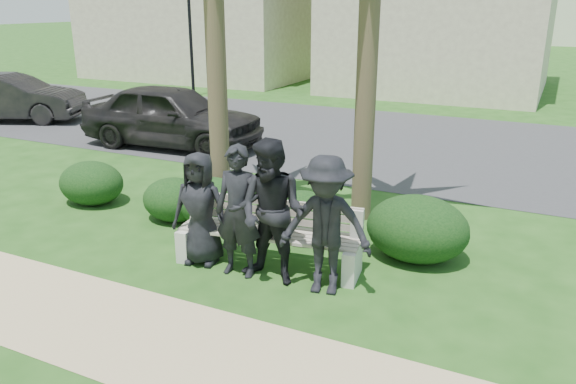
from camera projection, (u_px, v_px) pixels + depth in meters
name	position (u px, v px, depth m)	size (l,w,h in m)	color
ground	(234.00, 268.00, 7.53)	(160.00, 160.00, 0.00)	#1D4714
footpath	(147.00, 337.00, 5.99)	(30.00, 1.60, 0.01)	tan
asphalt_street	(395.00, 142.00, 14.35)	(160.00, 8.00, 0.01)	#2D2D30
street_lamp	(189.00, 15.00, 20.53)	(0.36, 0.36, 4.29)	black
park_bench	(269.00, 239.00, 7.49)	(2.54, 0.91, 0.86)	gray
man_a	(200.00, 209.00, 7.49)	(0.76, 0.49, 1.55)	black
man_b	(239.00, 212.00, 7.12)	(0.63, 0.41, 1.73)	black
man_c	(272.00, 213.00, 6.92)	(0.90, 0.70, 1.85)	black
man_d	(326.00, 226.00, 6.67)	(1.12, 0.64, 1.73)	black
hedge_a	(91.00, 182.00, 9.90)	(1.18, 0.98, 0.77)	black
hedge_b	(175.00, 198.00, 9.14)	(1.09, 0.90, 0.71)	black
hedge_c	(213.00, 201.00, 8.92)	(1.21, 1.00, 0.79)	black
hedge_d	(303.00, 214.00, 8.41)	(1.14, 0.94, 0.74)	black
hedge_e	(417.00, 227.00, 7.72)	(1.41, 1.17, 0.92)	black
car_a	(172.00, 116.00, 13.67)	(1.81, 4.51, 1.54)	black
car_b	(12.00, 98.00, 16.70)	(1.45, 4.16, 1.37)	black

